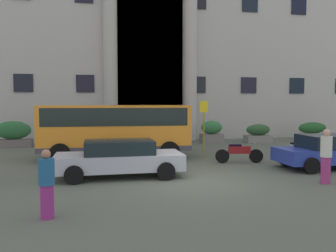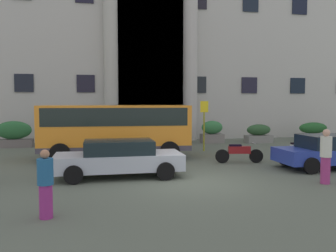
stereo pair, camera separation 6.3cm
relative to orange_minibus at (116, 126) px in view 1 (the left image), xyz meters
name	(u,v)px [view 1 (the left image)]	position (x,y,z in m)	size (l,w,h in m)	color
ground_plane	(193,183)	(2.27, -5.50, -1.58)	(80.00, 64.00, 0.12)	#525A4A
office_building_facade	(136,25)	(2.27, 11.98, 7.36)	(38.99, 9.72, 17.78)	#ACABA0
orange_minibus	(116,126)	(0.00, 0.00, 0.00)	(6.91, 2.92, 2.51)	orange
bus_stop_sign	(204,120)	(4.82, 1.53, 0.16)	(0.44, 0.08, 2.72)	#97961A
hedge_planter_east	(312,132)	(13.75, 5.04, -0.90)	(2.18, 0.83, 1.28)	gray
hedge_planter_entrance_left	(13,135)	(-5.74, 5.25, -0.77)	(2.11, 0.74, 1.56)	#67605B
hedge_planter_far_east	(123,134)	(0.69, 4.97, -0.84)	(2.12, 0.89, 1.42)	gray
hedge_planter_west	(212,132)	(6.46, 5.10, -0.82)	(1.47, 0.76, 1.46)	slate
hedge_planter_far_west	(258,134)	(9.51, 4.64, -0.93)	(1.71, 0.84, 1.22)	gray
parked_sedan_second	(119,158)	(-0.09, -4.21, -0.84)	(4.48, 2.00, 1.30)	#ADB5BE
parked_estate_mid	(331,151)	(8.38, -4.22, -0.83)	(4.34, 2.02, 1.35)	#263A9B
scooter_by_planter	(238,153)	(5.19, -2.37, -1.06)	(2.09, 0.60, 0.89)	black
motorcycle_near_kerb	(137,155)	(0.75, -2.14, -1.06)	(1.99, 0.59, 0.89)	black
motorcycle_far_end	(299,150)	(8.22, -2.21, -1.06)	(2.01, 0.55, 0.89)	black
pedestrian_woman_with_bag	(326,156)	(6.45, -6.59, -0.62)	(0.36, 0.36, 1.79)	#9D326F
pedestrian_man_red_shirt	(47,184)	(-1.98, -8.42, -0.73)	(0.36, 0.36, 1.58)	#8F2A74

